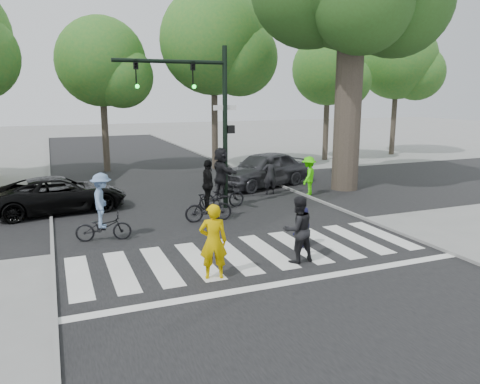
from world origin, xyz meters
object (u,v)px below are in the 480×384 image
at_px(car_suv, 60,194).
at_px(pedestrian_adult, 298,229).
at_px(pedestrian_woman, 213,242).
at_px(cyclist_right, 221,182).
at_px(traffic_signal, 203,105).
at_px(cyclist_mid, 208,197).
at_px(car_grey, 263,169).
at_px(pedestrian_child, 303,227).
at_px(cyclist_left, 103,212).

bearing_deg(car_suv, pedestrian_adult, -152.42).
xyz_separation_m(pedestrian_woman, car_suv, (-3.18, 8.22, -0.25)).
bearing_deg(pedestrian_adult, cyclist_right, -95.17).
xyz_separation_m(traffic_signal, cyclist_mid, (-0.39, -1.64, -3.02)).
relative_size(cyclist_mid, cyclist_right, 0.91).
bearing_deg(car_suv, cyclist_right, -114.65).
height_order(pedestrian_woman, cyclist_right, cyclist_right).
distance_m(pedestrian_adult, cyclist_mid, 4.68).
height_order(traffic_signal, cyclist_right, traffic_signal).
bearing_deg(car_grey, cyclist_right, -64.23).
bearing_deg(pedestrian_child, cyclist_mid, -78.78).
bearing_deg(traffic_signal, cyclist_mid, -103.26).
height_order(traffic_signal, pedestrian_woman, traffic_signal).
bearing_deg(pedestrian_woman, cyclist_right, -97.08).
distance_m(pedestrian_child, cyclist_right, 5.25).
xyz_separation_m(pedestrian_woman, cyclist_mid, (1.47, 4.83, -0.03)).
xyz_separation_m(pedestrian_adult, cyclist_right, (0.14, 6.20, 0.17)).
distance_m(traffic_signal, pedestrian_child, 6.32).
relative_size(traffic_signal, cyclist_right, 2.56).
distance_m(cyclist_mid, cyclist_right, 1.93).
xyz_separation_m(cyclist_mid, car_suv, (-4.66, 3.39, -0.22)).
bearing_deg(cyclist_mid, traffic_signal, 76.74).
xyz_separation_m(cyclist_right, car_suv, (-5.72, 1.78, -0.38)).
height_order(pedestrian_adult, cyclist_left, cyclist_left).
height_order(cyclist_left, cyclist_right, cyclist_right).
relative_size(pedestrian_adult, cyclist_mid, 0.82).
distance_m(traffic_signal, pedestrian_adult, 6.95).
distance_m(traffic_signal, car_suv, 6.24).
xyz_separation_m(cyclist_left, car_grey, (7.90, 5.78, -0.06)).
bearing_deg(traffic_signal, cyclist_left, -147.77).
bearing_deg(cyclist_mid, car_grey, 48.71).
relative_size(pedestrian_woman, pedestrian_child, 1.53).
height_order(pedestrian_adult, cyclist_right, cyclist_right).
xyz_separation_m(pedestrian_woman, pedestrian_adult, (2.39, 0.23, -0.03)).
height_order(traffic_signal, car_grey, traffic_signal).
relative_size(cyclist_mid, car_grey, 0.44).
relative_size(pedestrian_adult, cyclist_right, 0.75).
relative_size(traffic_signal, pedestrian_woman, 3.30).
bearing_deg(traffic_signal, pedestrian_child, -76.66).
bearing_deg(pedestrian_adult, cyclist_left, -43.69).
height_order(pedestrian_child, cyclist_right, cyclist_right).
xyz_separation_m(traffic_signal, pedestrian_child, (1.24, -5.24, -3.31)).
bearing_deg(cyclist_right, car_suv, 162.68).
distance_m(cyclist_right, car_grey, 4.67).
height_order(pedestrian_adult, cyclist_mid, cyclist_mid).
bearing_deg(traffic_signal, car_grey, 39.83).
xyz_separation_m(traffic_signal, pedestrian_woman, (-1.86, -6.47, -2.99)).
bearing_deg(pedestrian_adult, car_suv, -58.93).
bearing_deg(car_suv, cyclist_mid, -133.41).
xyz_separation_m(cyclist_left, cyclist_mid, (3.57, 0.85, -0.01)).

